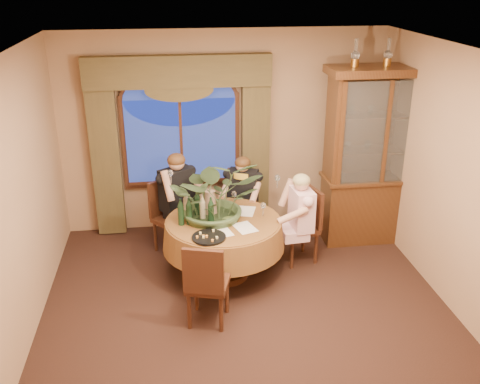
{
  "coord_description": "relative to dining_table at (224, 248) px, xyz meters",
  "views": [
    {
      "loc": [
        -0.76,
        -4.67,
        3.51
      ],
      "look_at": [
        0.03,
        1.03,
        1.1
      ],
      "focal_mm": 40.0,
      "sensor_mm": 36.0,
      "label": 1
    }
  ],
  "objects": [
    {
      "name": "oil_lamp_right",
      "position": [
        2.56,
        0.72,
        2.18
      ],
      "size": [
        0.11,
        0.11,
        0.34
      ],
      "primitive_type": null,
      "color": "#A5722D",
      "rests_on": "china_cabinet"
    },
    {
      "name": "china_cabinet",
      "position": [
        2.14,
        0.72,
        0.82
      ],
      "size": [
        1.47,
        0.58,
        2.39
      ],
      "primitive_type": "cube",
      "color": "#3C1F0F",
      "rests_on": "floor"
    },
    {
      "name": "wine_glass_person_scarf",
      "position": [
        0.19,
        0.45,
        0.46
      ],
      "size": [
        0.07,
        0.07,
        0.18
      ],
      "primitive_type": null,
      "color": "silver",
      "rests_on": "dining_table"
    },
    {
      "name": "olive_bowl",
      "position": [
        0.06,
        -0.09,
        0.4
      ],
      "size": [
        0.17,
        0.17,
        0.05
      ],
      "primitive_type": "imported",
      "color": "#4B6130",
      "rests_on": "dining_table"
    },
    {
      "name": "drapery_right",
      "position": [
        0.6,
        1.35,
        0.8
      ],
      "size": [
        0.38,
        0.14,
        2.32
      ],
      "primitive_type": "cube",
      "color": "#463E23",
      "rests_on": "floor"
    },
    {
      "name": "window",
      "position": [
        -0.43,
        1.4,
        0.92
      ],
      "size": [
        1.62,
        0.1,
        1.32
      ],
      "primitive_type": null,
      "color": "navy",
      "rests_on": "wall_back"
    },
    {
      "name": "stoneware_vase",
      "position": [
        -0.14,
        0.17,
        0.53
      ],
      "size": [
        0.17,
        0.17,
        0.31
      ],
      "primitive_type": null,
      "color": "#8B6C57",
      "rests_on": "dining_table"
    },
    {
      "name": "wine_glass_person_pink",
      "position": [
        0.49,
        0.05,
        0.46
      ],
      "size": [
        0.07,
        0.07,
        0.18
      ],
      "primitive_type": null,
      "color": "silver",
      "rests_on": "dining_table"
    },
    {
      "name": "chair_back",
      "position": [
        -0.6,
        0.72,
        0.1
      ],
      "size": [
        0.59,
        0.59,
        0.96
      ],
      "primitive_type": "cube",
      "rotation": [
        0.0,
        0.0,
        -2.44
      ],
      "color": "black",
      "rests_on": "floor"
    },
    {
      "name": "wine_bottle_1",
      "position": [
        -0.24,
        0.01,
        0.54
      ],
      "size": [
        0.07,
        0.07,
        0.33
      ],
      "primitive_type": "cylinder",
      "color": "tan",
      "rests_on": "dining_table"
    },
    {
      "name": "wine_bottle_5",
      "position": [
        -0.43,
        0.14,
        0.54
      ],
      "size": [
        0.07,
        0.07,
        0.33
      ],
      "primitive_type": "cylinder",
      "color": "tan",
      "rests_on": "dining_table"
    },
    {
      "name": "tasting_paper_1",
      "position": [
        0.3,
        0.2,
        0.38
      ],
      "size": [
        0.29,
        0.35,
        0.0
      ],
      "primitive_type": "cube",
      "rotation": [
        0.0,
        0.0,
        -0.31
      ],
      "color": "white",
      "rests_on": "dining_table"
    },
    {
      "name": "floor",
      "position": [
        0.17,
        -1.03,
        -0.38
      ],
      "size": [
        5.0,
        5.0,
        0.0
      ],
      "primitive_type": "plane",
      "color": "black",
      "rests_on": "ground"
    },
    {
      "name": "drapery_left",
      "position": [
        -1.46,
        1.35,
        0.8
      ],
      "size": [
        0.38,
        0.14,
        2.32
      ],
      "primitive_type": "cube",
      "color": "#463E23",
      "rests_on": "floor"
    },
    {
      "name": "chair_right",
      "position": [
        0.99,
        0.24,
        0.1
      ],
      "size": [
        0.51,
        0.51,
        0.96
      ],
      "primitive_type": "cube",
      "rotation": [
        0.0,
        0.0,
        -4.47
      ],
      "color": "black",
      "rests_on": "floor"
    },
    {
      "name": "person_pink",
      "position": [
        0.97,
        0.09,
        0.25
      ],
      "size": [
        0.45,
        0.49,
        1.25
      ],
      "primitive_type": null,
      "rotation": [
        0.0,
        0.0,
        -4.62
      ],
      "color": "#EEBCC9",
      "rests_on": "floor"
    },
    {
      "name": "tasting_paper_0",
      "position": [
        0.22,
        -0.24,
        0.38
      ],
      "size": [
        0.29,
        0.35,
        0.0
      ],
      "primitive_type": "cube",
      "rotation": [
        0.0,
        0.0,
        0.31
      ],
      "color": "white",
      "rests_on": "dining_table"
    },
    {
      "name": "swag_valance",
      "position": [
        -0.43,
        1.32,
        1.9
      ],
      "size": [
        2.45,
        0.16,
        0.42
      ],
      "primitive_type": null,
      "color": "#463E23",
      "rests_on": "wall_back"
    },
    {
      "name": "wine_bottle_0",
      "position": [
        -0.15,
        -0.07,
        0.54
      ],
      "size": [
        0.07,
        0.07,
        0.33
      ],
      "primitive_type": "cylinder",
      "color": "black",
      "rests_on": "dining_table"
    },
    {
      "name": "ceiling",
      "position": [
        0.17,
        -1.03,
        2.42
      ],
      "size": [
        5.0,
        5.0,
        0.0
      ],
      "primitive_type": "plane",
      "rotation": [
        3.14,
        0.0,
        0.0
      ],
      "color": "white",
      "rests_on": "wall_back"
    },
    {
      "name": "centerpiece_plant",
      "position": [
        -0.08,
        0.1,
        1.04
      ],
      "size": [
        1.08,
        1.2,
        0.94
      ],
      "primitive_type": "imported",
      "color": "#374E2C",
      "rests_on": "dining_table"
    },
    {
      "name": "chair_back_right",
      "position": [
        0.32,
        0.92,
        0.1
      ],
      "size": [
        0.53,
        0.53,
        0.96
      ],
      "primitive_type": "cube",
      "rotation": [
        0.0,
        0.0,
        -3.48
      ],
      "color": "black",
      "rests_on": "floor"
    },
    {
      "name": "wall_right",
      "position": [
        2.42,
        -1.03,
        1.02
      ],
      "size": [
        0.0,
        5.0,
        5.0
      ],
      "primitive_type": "plane",
      "rotation": [
        1.57,
        0.0,
        -1.57
      ],
      "color": "#A17A59",
      "rests_on": "ground"
    },
    {
      "name": "arched_transom",
      "position": [
        -0.43,
        1.4,
        1.71
      ],
      "size": [
        1.6,
        0.06,
        0.44
      ],
      "primitive_type": null,
      "color": "navy",
      "rests_on": "wall_back"
    },
    {
      "name": "wine_bottle_3",
      "position": [
        -0.5,
        -0.06,
        0.54
      ],
      "size": [
        0.07,
        0.07,
        0.33
      ],
      "primitive_type": "cylinder",
      "color": "black",
      "rests_on": "dining_table"
    },
    {
      "name": "oil_lamp_center",
      "position": [
        2.14,
        0.72,
        2.18
      ],
      "size": [
        0.11,
        0.11,
        0.34
      ],
      "primitive_type": null,
      "color": "#A5722D",
      "rests_on": "china_cabinet"
    },
    {
      "name": "person_scarf",
      "position": [
        0.36,
        0.87,
        0.24
      ],
      "size": [
        0.56,
        0.54,
        1.24
      ],
      "primitive_type": null,
      "rotation": [
        0.0,
        0.0,
        -3.53
      ],
      "color": "black",
      "rests_on": "floor"
    },
    {
      "name": "wine_bottle_4",
      "position": [
        -0.4,
        -0.05,
        0.54
      ],
      "size": [
        0.07,
        0.07,
        0.33
      ],
      "primitive_type": "cylinder",
      "color": "black",
      "rests_on": "dining_table"
    },
    {
      "name": "person_back",
      "position": [
        -0.53,
        0.77,
        0.3
      ],
      "size": [
        0.65,
        0.64,
        1.36
      ],
      "primitive_type": null,
      "rotation": [
        0.0,
        0.0,
        -2.54
      ],
      "color": "black",
      "rests_on": "floor"
    },
    {
      "name": "cheese_platter",
      "position": [
        -0.21,
        -0.44,
        0.39
      ],
      "size": [
        0.38,
        0.38,
        0.02
      ],
      "primitive_type": "cylinder",
      "color": "black",
      "rests_on": "dining_table"
    },
    {
      "name": "wine_glass_person_back",
      "position": [
        -0.28,
        0.4,
        0.46
      ],
      "size": [
        0.07,
        0.07,
        0.18
      ],
      "primitive_type": null,
      "color": "silver",
      "rests_on": "dining_table"
    },
    {
      "name": "wine_bottle_2",
      "position": [
        -0.3,
        0.15,
        0.54
      ],
      "size": [
        0.07,
        0.07,
        0.33
      ],
      "primitive_type": "cylinder",
      "color": "black",
      "rests_on": "dining_table"
    },
    {
      "name": "oil_lamp_left",
      "position": [
        1.73,
        0.72,
        2.18
      ],
      "size": [
        0.11,
        0.11,
        0.34
      ],
      "primitive_type": null,
      "color": "#A5722D",
      "rests_on": "china_cabinet"
    },
    {
      "name": "chair_front_left",
      "position": [
        -0.26,
        -0.9,
        0.1
      ],
      "size": [
        0.52,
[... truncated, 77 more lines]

